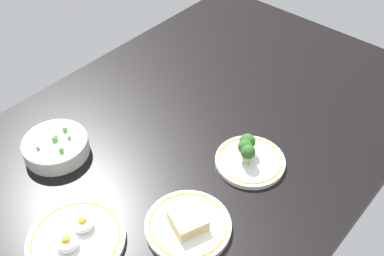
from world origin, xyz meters
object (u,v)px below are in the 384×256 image
at_px(bowl_peas, 56,146).
at_px(plate_eggs, 76,239).
at_px(plate_broccoli, 249,157).
at_px(plate_sandwich, 188,225).

distance_m(bowl_peas, plate_eggs, 0.30).
relative_size(bowl_peas, plate_broccoli, 0.94).
relative_size(plate_sandwich, plate_eggs, 0.90).
relative_size(bowl_peas, plate_eggs, 0.78).
height_order(plate_sandwich, plate_broccoli, plate_broccoli).
bearing_deg(plate_broccoli, bowl_peas, 127.17).
xyz_separation_m(plate_sandwich, plate_eggs, (-0.20, 0.17, -0.00)).
height_order(plate_sandwich, plate_eggs, plate_eggs).
bearing_deg(plate_sandwich, plate_eggs, 139.38).
bearing_deg(bowl_peas, plate_eggs, -118.72).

